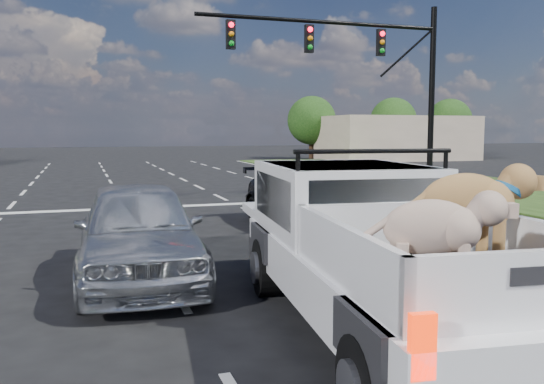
{
  "coord_description": "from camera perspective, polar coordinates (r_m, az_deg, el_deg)",
  "views": [
    {
      "loc": [
        -3.05,
        -8.43,
        2.44
      ],
      "look_at": [
        0.42,
        2.0,
        1.26
      ],
      "focal_mm": 38.0,
      "sensor_mm": 36.0,
      "label": 1
    }
  ],
  "objects": [
    {
      "name": "ground",
      "position": [
        9.29,
        1.45,
        -9.12
      ],
      "size": [
        160.0,
        160.0,
        0.0
      ],
      "primitive_type": "plane",
      "color": "black",
      "rests_on": "ground"
    },
    {
      "name": "pickup_truck",
      "position": [
        7.09,
        10.13,
        -5.36
      ],
      "size": [
        2.77,
        6.13,
        2.22
      ],
      "rotation": [
        0.0,
        0.0,
        -0.11
      ],
      "color": "black",
      "rests_on": "ground"
    },
    {
      "name": "traffic_signal",
      "position": [
        21.64,
        10.21,
        12.09
      ],
      "size": [
        9.11,
        0.31,
        7.0
      ],
      "color": "black",
      "rests_on": "ground"
    },
    {
      "name": "tree_far_d",
      "position": [
        50.19,
        3.95,
        7.08
      ],
      "size": [
        4.2,
        4.2,
        5.4
      ],
      "color": "#332114",
      "rests_on": "ground"
    },
    {
      "name": "black_coupe",
      "position": [
        14.22,
        3.48,
        -0.78
      ],
      "size": [
        2.23,
        5.13,
        1.47
      ],
      "primitive_type": "imported",
      "rotation": [
        0.0,
        0.0,
        0.03
      ],
      "color": "black",
      "rests_on": "ground"
    },
    {
      "name": "building_right",
      "position": [
        49.27,
        12.22,
        5.25
      ],
      "size": [
        12.0,
        7.0,
        3.6
      ],
      "primitive_type": "cube",
      "color": "#C3AD95",
      "rests_on": "ground"
    },
    {
      "name": "silver_sedan",
      "position": [
        9.63,
        -13.11,
        -3.78
      ],
      "size": [
        2.11,
        4.84,
        1.63
      ],
      "primitive_type": "imported",
      "rotation": [
        0.0,
        0.0,
        -0.04
      ],
      "color": "silver",
      "rests_on": "ground"
    },
    {
      "name": "road_markings",
      "position": [
        15.49,
        -6.82,
        -2.97
      ],
      "size": [
        17.75,
        60.0,
        0.01
      ],
      "color": "silver",
      "rests_on": "ground"
    },
    {
      "name": "tree_far_f",
      "position": [
        56.99,
        17.17,
        6.71
      ],
      "size": [
        4.2,
        4.2,
        5.4
      ],
      "color": "#332114",
      "rests_on": "ground"
    },
    {
      "name": "tree_far_e",
      "position": [
        53.74,
        11.92,
        6.9
      ],
      "size": [
        4.2,
        4.2,
        5.4
      ],
      "color": "#332114",
      "rests_on": "ground"
    }
  ]
}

